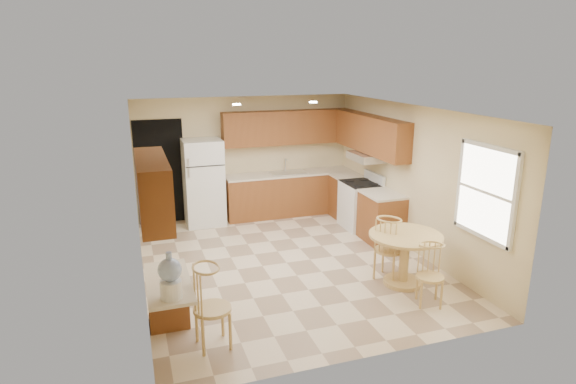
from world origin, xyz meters
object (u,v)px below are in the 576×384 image
object	(u,v)px
refrigerator	(204,182)
water_crock	(170,277)
chair_table_a	(392,244)
dining_table	(405,252)
chair_table_b	(434,272)
chair_desk	(213,302)
stove	(361,205)

from	to	relation	value
refrigerator	water_crock	bearing A→B (deg)	-103.08
refrigerator	chair_table_a	world-z (taller)	refrigerator
chair_table_a	dining_table	bearing A→B (deg)	0.07
refrigerator	chair_table_b	size ratio (longest dim) A/B	2.03
dining_table	chair_table_a	xyz separation A→B (m)	(-0.12, 0.16, 0.07)
refrigerator	chair_table_a	bearing A→B (deg)	-57.54
refrigerator	chair_desk	size ratio (longest dim) A/B	1.72
refrigerator	chair_desk	bearing A→B (deg)	-97.66
stove	chair_table_a	xyz separation A→B (m)	(-0.64, -2.29, 0.12)
chair_table_b	water_crock	distance (m)	3.44
chair_table_b	chair_desk	xyz separation A→B (m)	(-2.95, -0.06, 0.09)
chair_table_a	chair_desk	bearing A→B (deg)	-107.71
water_crock	dining_table	bearing A→B (deg)	14.04
stove	chair_desk	distance (m)	4.75
chair_desk	water_crock	bearing A→B (deg)	-87.94
chair_table_a	water_crock	distance (m)	3.46
stove	water_crock	bearing A→B (deg)	-139.94
refrigerator	chair_table_a	distance (m)	4.17
stove	water_crock	xyz separation A→B (m)	(-3.92, -3.30, 0.54)
dining_table	water_crock	size ratio (longest dim) A/B	2.03
chair_table_b	refrigerator	bearing A→B (deg)	-40.20
chair_table_a	chair_desk	world-z (taller)	chair_desk
chair_desk	chair_table_b	bearing A→B (deg)	85.97
chair_table_b	chair_desk	world-z (taller)	chair_desk
dining_table	refrigerator	bearing A→B (deg)	122.63
chair_table_a	chair_desk	distance (m)	2.99
dining_table	chair_table_b	xyz separation A→B (m)	(0.00, -0.73, 0.00)
stove	dining_table	world-z (taller)	stove
refrigerator	water_crock	size ratio (longest dim) A/B	3.29
chair_table_a	chair_desk	size ratio (longest dim) A/B	0.96
refrigerator	water_crock	world-z (taller)	refrigerator
refrigerator	chair_table_b	world-z (taller)	refrigerator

